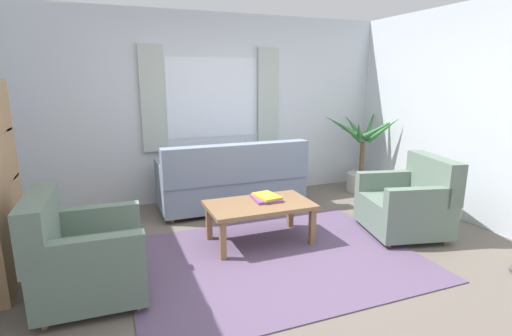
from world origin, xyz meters
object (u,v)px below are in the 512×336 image
at_px(book_stack_on_table, 266,197).
at_px(armchair_left, 83,256).
at_px(armchair_right, 409,203).
at_px(potted_plant, 362,156).
at_px(coffee_table, 260,208).
at_px(couch, 232,182).

bearing_deg(book_stack_on_table, armchair_left, -162.70).
height_order(armchair_left, armchair_right, same).
bearing_deg(potted_plant, book_stack_on_table, -151.50).
bearing_deg(armchair_left, potted_plant, -64.68).
height_order(coffee_table, potted_plant, potted_plant).
xyz_separation_m(armchair_left, book_stack_on_table, (1.81, 0.56, 0.11)).
xyz_separation_m(armchair_right, potted_plant, (0.55, 1.60, 0.20)).
bearing_deg(couch, book_stack_on_table, 92.20).
relative_size(couch, book_stack_on_table, 5.43).
bearing_deg(couch, potted_plant, -178.54).
distance_m(couch, coffee_table, 1.17).
xyz_separation_m(coffee_table, potted_plant, (2.19, 1.22, 0.17)).
bearing_deg(armchair_right, coffee_table, -90.04).
height_order(armchair_left, coffee_table, armchair_left).
distance_m(couch, armchair_left, 2.41).
height_order(couch, armchair_left, couch).
distance_m(armchair_right, coffee_table, 1.69).
relative_size(couch, coffee_table, 1.73).
height_order(couch, potted_plant, potted_plant).
bearing_deg(book_stack_on_table, coffee_table, -141.59).
bearing_deg(coffee_table, book_stack_on_table, 38.41).
height_order(couch, armchair_right, couch).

